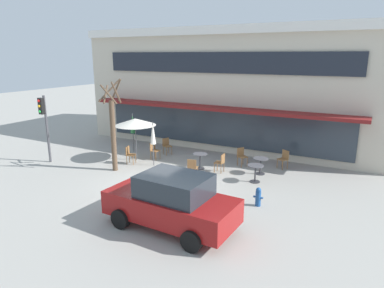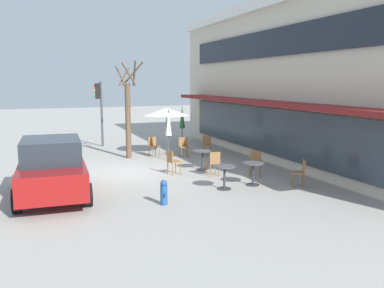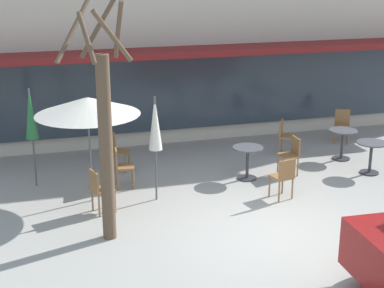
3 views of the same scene
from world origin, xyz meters
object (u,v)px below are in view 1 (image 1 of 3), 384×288
cafe_table_near_wall (255,171)px  cafe_table_by_tree (261,163)px  patio_umbrella_green_folded (153,133)px  cafe_chair_1 (284,158)px  patio_umbrella_cream_folded (135,122)px  patio_umbrella_corner_open (133,124)px  cafe_chair_2 (221,162)px  cafe_chair_4 (130,154)px  cafe_chair_5 (154,149)px  parked_sedan (172,201)px  traffic_light_pole (44,118)px  cafe_chair_0 (167,145)px  cafe_table_streetside (200,158)px  cafe_chair_3 (242,155)px  cafe_chair_6 (192,167)px  street_tree (113,129)px  fire_hydrant (258,197)px

cafe_table_near_wall → cafe_table_by_tree: (-0.11, 1.10, 0.00)m
patio_umbrella_green_folded → cafe_chair_1: (5.78, 2.57, -1.10)m
patio_umbrella_cream_folded → cafe_table_near_wall: bearing=-1.5°
patio_umbrella_corner_open → cafe_chair_2: size_ratio=2.47×
cafe_chair_4 → cafe_chair_5: size_ratio=1.00×
cafe_table_near_wall → patio_umbrella_cream_folded: (-6.45, 0.17, 1.51)m
parked_sedan → cafe_table_by_tree: bearing=81.2°
cafe_chair_4 → cafe_table_near_wall: bearing=4.5°
cafe_table_near_wall → traffic_light_pole: bearing=-167.4°
cafe_chair_0 → cafe_table_near_wall: bearing=-18.1°
patio_umbrella_cream_folded → patio_umbrella_corner_open: 1.65m
cafe_table_streetside → patio_umbrella_corner_open: size_ratio=0.35×
cafe_table_near_wall → cafe_chair_3: size_ratio=0.85×
cafe_table_near_wall → patio_umbrella_corner_open: size_ratio=0.35×
cafe_chair_0 → cafe_chair_6: size_ratio=1.00×
patio_umbrella_corner_open → cafe_chair_4: 2.44m
cafe_chair_0 → cafe_chair_6: bearing=-41.5°
cafe_chair_1 → patio_umbrella_cream_folded: bearing=-162.3°
cafe_table_by_tree → patio_umbrella_cream_folded: (-6.33, -0.94, 1.51)m
cafe_chair_5 → cafe_chair_6: (3.13, -1.60, 0.00)m
patio_umbrella_green_folded → street_tree: bearing=-129.4°
fire_hydrant → cafe_table_by_tree: bearing=106.0°
patio_umbrella_cream_folded → parked_sedan: 7.61m
patio_umbrella_green_folded → street_tree: street_tree is taller
parked_sedan → patio_umbrella_corner_open: bearing=135.1°
cafe_chair_3 → street_tree: 6.31m
patio_umbrella_corner_open → cafe_chair_6: (4.93, -2.19, -1.10)m
cafe_table_near_wall → cafe_table_by_tree: 1.11m
cafe_table_near_wall → patio_umbrella_green_folded: 5.27m
cafe_table_near_wall → cafe_chair_6: bearing=-161.8°
cafe_chair_0 → cafe_chair_1: same height
patio_umbrella_green_folded → fire_hydrant: bearing=-19.5°
patio_umbrella_cream_folded → cafe_chair_6: size_ratio=2.47×
fire_hydrant → cafe_chair_1: bearing=92.7°
cafe_table_streetside → street_tree: size_ratio=0.18×
cafe_chair_3 → patio_umbrella_green_folded: bearing=-152.0°
patio_umbrella_green_folded → cafe_chair_4: patio_umbrella_green_folded is taller
patio_umbrella_corner_open → cafe_chair_4: (1.17, -1.83, -1.10)m
patio_umbrella_green_folded → cafe_chair_6: 2.86m
cafe_table_by_tree → cafe_chair_0: bearing=172.3°
cafe_chair_4 → patio_umbrella_cream_folded: bearing=96.8°
cafe_chair_6 → fire_hydrant: size_ratio=1.26×
cafe_chair_1 → cafe_chair_5: 6.58m
cafe_chair_0 → cafe_chair_5: same height
cafe_table_streetside → parked_sedan: size_ratio=0.18×
cafe_chair_2 → parked_sedan: bearing=-82.4°
cafe_chair_6 → patio_umbrella_cream_folded: bearing=165.1°
cafe_chair_3 → parked_sedan: bearing=-88.0°
patio_umbrella_corner_open → cafe_table_by_tree: bearing=-1.8°
patio_umbrella_cream_folded → cafe_chair_1: 7.58m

